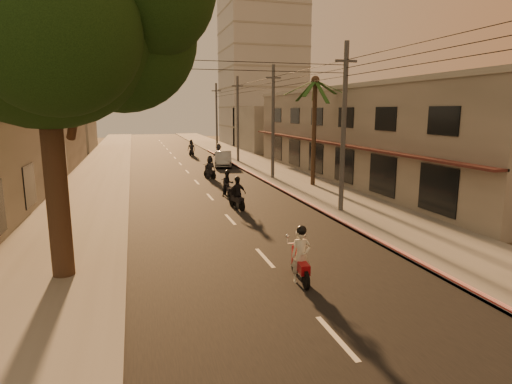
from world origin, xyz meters
TOP-DOWN VIEW (x-y plane):
  - ground at (0.00, 0.00)m, footprint 160.00×160.00m
  - road at (0.00, 20.00)m, footprint 10.00×140.00m
  - sidewalk_right at (7.50, 20.00)m, footprint 5.00×140.00m
  - sidewalk_left at (-7.50, 20.00)m, footprint 5.00×140.00m
  - curb_stripe at (5.10, 15.00)m, footprint 0.20×60.00m
  - shophouse_row at (13.95, 18.00)m, footprint 8.80×34.20m
  - distant_tower at (16.00, 56.00)m, footprint 12.10×12.10m
  - broadleaf_tree at (-6.61, 2.14)m, footprint 9.60×8.70m
  - palm_tree at (8.00, 16.00)m, footprint 5.00×5.00m
  - utility_poles at (6.20, 20.00)m, footprint 1.20×48.26m
  - filler_right at (14.00, 45.00)m, footprint 8.00×14.00m
  - filler_left_near at (-14.00, 34.00)m, footprint 8.00×14.00m
  - filler_left_far at (-14.00, 52.00)m, footprint 8.00×14.00m
  - scooter_red at (0.46, -0.48)m, footprint 0.80×1.94m
  - scooter_mid_a at (1.18, 14.05)m, footprint 0.92×1.75m
  - scooter_mid_b at (0.91, 10.26)m, footprint 1.22×1.90m
  - scooter_far_a at (1.33, 21.58)m, footprint 1.21×1.85m
  - scooter_far_b at (4.20, 32.57)m, footprint 1.30×2.02m
  - parked_car at (3.91, 28.76)m, footprint 3.41×5.21m
  - scooter_far_c at (2.23, 40.01)m, footprint 1.20×1.95m

SIDE VIEW (x-z plane):
  - ground at x=0.00m, z-range 0.00..0.00m
  - road at x=0.00m, z-range 0.00..0.02m
  - sidewalk_right at x=7.50m, z-range 0.00..0.12m
  - sidewalk_left at x=-7.50m, z-range 0.00..0.12m
  - curb_stripe at x=5.10m, z-range 0.00..0.20m
  - parked_car at x=3.91m, z-range 0.00..1.51m
  - scooter_mid_a at x=1.18m, z-range -0.08..1.64m
  - scooter_red at x=0.46m, z-range -0.12..1.79m
  - scooter_mid_b at x=0.91m, z-range -0.09..1.80m
  - scooter_far_a at x=1.33m, z-range -0.09..1.80m
  - scooter_far_c at x=2.23m, z-range -0.09..1.87m
  - scooter_far_b at x=4.20m, z-range -0.09..1.90m
  - filler_left_near at x=-14.00m, z-range 0.00..4.40m
  - filler_right at x=14.00m, z-range 0.00..6.00m
  - filler_left_far at x=-14.00m, z-range 0.00..7.00m
  - shophouse_row at x=13.95m, z-range 0.00..7.30m
  - utility_poles at x=6.20m, z-range 2.04..11.04m
  - palm_tree at x=8.00m, z-range 3.05..11.25m
  - broadleaf_tree at x=-6.61m, z-range 2.43..14.53m
  - distant_tower at x=16.00m, z-range 0.00..28.00m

